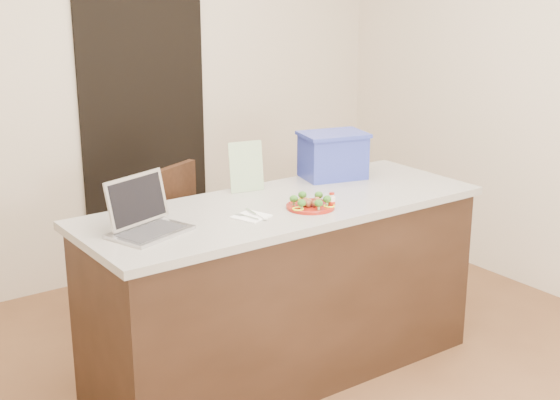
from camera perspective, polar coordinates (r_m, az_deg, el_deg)
ground at (r=4.04m, az=2.38°, el=-13.68°), size 4.00×4.00×0.00m
room_shell at (r=3.51m, az=2.69°, el=9.80°), size 4.00×4.00×4.00m
doorway at (r=5.33m, az=-9.85°, el=5.16°), size 0.90×0.02×2.00m
island at (r=4.01m, az=0.25°, el=-6.50°), size 2.06×0.76×0.92m
plate at (r=3.77m, az=2.23°, el=-0.46°), size 0.24×0.24×0.02m
meatballs at (r=3.76m, az=2.22°, el=-0.16°), size 0.09×0.09×0.03m
broccoli at (r=3.76m, az=2.24°, el=0.08°), size 0.19×0.20×0.03m
pepper_rings at (r=3.77m, az=2.23°, el=-0.34°), size 0.21×0.21×0.01m
napkin at (r=3.64m, az=-2.12°, el=-1.21°), size 0.19×0.19×0.01m
fork at (r=3.63m, az=-2.43°, el=-1.16°), size 0.04×0.13×0.00m
knife at (r=3.64m, az=-1.58°, el=-1.09°), size 0.03×0.19×0.01m
yogurt_bottle at (r=3.78m, az=3.80°, el=-0.11°), size 0.04×0.04×0.08m
laptop at (r=3.48m, az=-9.92°, el=-1.20°), size 0.39×0.36×0.24m
leaflet at (r=4.03m, az=-2.49°, el=2.46°), size 0.19×0.08×0.26m
blue_box at (r=4.30m, az=3.89°, el=3.31°), size 0.40×0.33×0.25m
chair at (r=4.37m, az=-7.26°, el=-3.29°), size 0.58×0.59×0.98m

